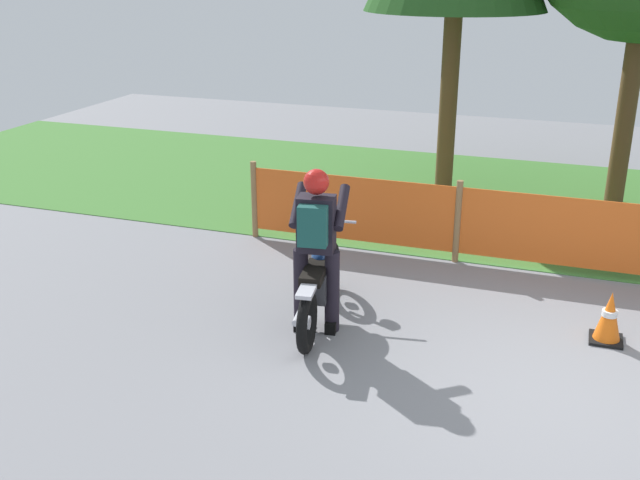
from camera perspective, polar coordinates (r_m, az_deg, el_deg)
The scene contains 6 objects.
ground at distance 7.05m, azimuth 17.62°, elevation -10.88°, with size 24.00×24.00×0.02m, color gray.
grass_verge at distance 11.98m, azimuth 18.87°, elevation 2.28°, with size 24.00×5.37×0.01m, color #427A33.
barrier_fence at distance 9.26m, azimuth 18.79°, elevation 0.49°, with size 8.27×0.08×1.05m.
motorcycle_lead at distance 7.72m, azimuth 0.00°, elevation -3.10°, with size 0.57×1.95×0.93m.
rider_lead at distance 7.34m, azimuth -0.29°, elevation -0.17°, with size 0.61×0.73×1.69m.
traffic_cone at distance 7.91m, azimuth 21.17°, elevation -5.51°, with size 0.32×0.32×0.53m.
Camera 1 is at (-0.09, -6.07, 3.57)m, focal length 41.99 mm.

